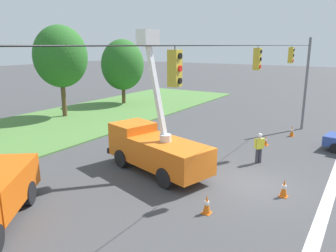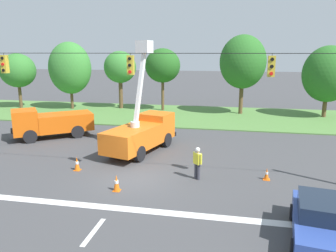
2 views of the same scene
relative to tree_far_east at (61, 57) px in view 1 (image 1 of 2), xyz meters
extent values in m
plane|color=#424244|center=(-5.92, -19.93, -5.59)|extent=(200.00, 200.00, 0.00)
cube|color=#517F3D|center=(-5.92, -1.93, -5.54)|extent=(56.00, 12.00, 0.10)
cube|color=silver|center=(-5.92, -23.37, -5.59)|extent=(17.60, 0.50, 0.01)
cylinder|color=slate|center=(7.08, -19.93, -1.99)|extent=(0.20, 0.20, 7.20)
cylinder|color=black|center=(-5.92, -19.93, 1.01)|extent=(26.00, 0.03, 0.03)
cylinder|color=black|center=(-13.08, -19.93, 0.96)|extent=(0.02, 0.02, 0.10)
cube|color=gold|center=(-13.08, -19.93, 0.43)|extent=(0.32, 0.28, 0.96)
cylinder|color=black|center=(-13.08, -20.09, 0.75)|extent=(0.16, 0.05, 0.16)
cylinder|color=red|center=(-13.08, -20.09, 0.43)|extent=(0.16, 0.05, 0.16)
cylinder|color=black|center=(-13.08, -20.09, 0.11)|extent=(0.16, 0.05, 0.16)
cylinder|color=black|center=(-6.00, -19.93, 0.96)|extent=(0.02, 0.02, 0.10)
cube|color=gold|center=(-6.00, -19.93, 0.43)|extent=(0.32, 0.28, 0.96)
cylinder|color=black|center=(-6.00, -20.09, 0.75)|extent=(0.16, 0.05, 0.16)
cylinder|color=black|center=(-6.00, -20.09, 0.43)|extent=(0.16, 0.05, 0.16)
cylinder|color=red|center=(-6.00, -20.09, 0.11)|extent=(0.16, 0.05, 0.16)
cylinder|color=black|center=(0.74, -19.93, 0.96)|extent=(0.02, 0.02, 0.10)
cube|color=gold|center=(0.74, -19.93, 0.43)|extent=(0.32, 0.28, 0.96)
cylinder|color=black|center=(0.74, -20.09, 0.75)|extent=(0.16, 0.05, 0.16)
cylinder|color=black|center=(0.74, -20.09, 0.43)|extent=(0.16, 0.05, 0.16)
cylinder|color=red|center=(0.74, -20.09, 0.11)|extent=(0.16, 0.05, 0.16)
cylinder|color=brown|center=(0.00, 0.00, -3.81)|extent=(0.42, 0.42, 3.56)
ellipsoid|color=#286623|center=(0.00, 0.00, 0.02)|extent=(4.83, 4.84, 5.60)
cylinder|color=brown|center=(8.39, -0.26, -4.41)|extent=(0.42, 0.42, 2.36)
ellipsoid|color=#286623|center=(8.39, -0.26, -1.12)|extent=(4.97, 4.65, 5.63)
cube|color=orange|center=(-7.19, -16.13, -4.41)|extent=(3.34, 4.81, 1.36)
cube|color=orange|center=(-6.32, -13.13, -4.18)|extent=(2.56, 2.39, 1.83)
cube|color=#1E2838|center=(-6.13, -12.50, -3.86)|extent=(1.83, 0.62, 0.82)
cube|color=black|center=(-6.03, -12.15, -4.94)|extent=(2.17, 0.77, 0.30)
cylinder|color=black|center=(-7.36, -13.09, -5.09)|extent=(0.55, 1.04, 1.00)
cylinder|color=black|center=(-5.41, -13.65, -5.09)|extent=(0.55, 1.04, 1.00)
cylinder|color=black|center=(-8.38, -16.59, -5.09)|extent=(0.55, 1.04, 1.00)
cylinder|color=black|center=(-6.43, -17.16, -5.09)|extent=(0.55, 1.04, 1.00)
cylinder|color=silver|center=(-7.10, -15.83, -3.55)|extent=(0.60, 0.60, 0.36)
cube|color=white|center=(-6.92, -15.19, -1.30)|extent=(0.66, 1.56, 4.93)
cube|color=white|center=(-6.73, -14.56, 1.39)|extent=(1.09, 1.02, 0.80)
cylinder|color=black|center=(-12.82, -12.60, -5.09)|extent=(0.97, 0.82, 1.00)
cylinder|color=black|center=(1.64, -22.91, -5.27)|extent=(0.29, 0.66, 0.64)
cylinder|color=#383842|center=(-2.70, -19.27, -5.17)|extent=(0.18, 0.18, 0.85)
cylinder|color=#383842|center=(-2.55, -19.40, -5.17)|extent=(0.18, 0.18, 0.85)
cube|color=yellow|center=(-2.63, -19.34, -4.44)|extent=(0.46, 0.44, 0.60)
cube|color=silver|center=(-2.63, -19.34, -4.44)|extent=(0.37, 0.34, 0.62)
cylinder|color=yellow|center=(-2.83, -19.16, -4.41)|extent=(0.11, 0.11, 0.55)
cylinder|color=yellow|center=(-2.42, -19.52, -4.41)|extent=(0.11, 0.11, 0.55)
sphere|color=tan|center=(-2.63, -19.34, -4.01)|extent=(0.22, 0.22, 0.22)
sphere|color=white|center=(-2.63, -19.34, -3.95)|extent=(0.26, 0.26, 0.26)
cube|color=orange|center=(-6.34, -21.63, -5.58)|extent=(0.36, 0.36, 0.03)
cone|color=orange|center=(-6.34, -21.63, -5.17)|extent=(0.32, 0.32, 0.80)
cylinder|color=white|center=(-6.34, -21.63, -5.13)|extent=(0.20, 0.20, 0.14)
cube|color=orange|center=(-9.54, -19.36, -5.58)|extent=(0.36, 0.36, 0.03)
cone|color=orange|center=(-9.54, -19.36, -5.17)|extent=(0.31, 0.31, 0.78)
cylinder|color=white|center=(-9.54, -19.36, -5.14)|extent=(0.19, 0.19, 0.14)
cube|color=orange|center=(4.35, -19.73, -5.58)|extent=(0.36, 0.36, 0.03)
cone|color=orange|center=(4.35, -19.73, -5.18)|extent=(0.31, 0.31, 0.76)
cylinder|color=white|center=(4.35, -19.73, -5.14)|extent=(0.19, 0.19, 0.14)
cube|color=orange|center=(1.02, -18.73, -5.58)|extent=(0.36, 0.36, 0.03)
cone|color=orange|center=(1.02, -18.73, -5.25)|extent=(0.25, 0.25, 0.63)
cylinder|color=white|center=(1.02, -18.73, -5.22)|extent=(0.16, 0.16, 0.11)
camera|label=1|loc=(-20.55, -24.40, 1.02)|focal=35.00mm
camera|label=2|loc=(-0.99, -35.83, 1.10)|focal=35.00mm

